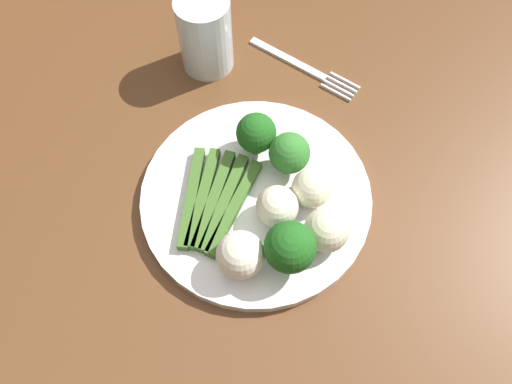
{
  "coord_description": "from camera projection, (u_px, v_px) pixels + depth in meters",
  "views": [
    {
      "loc": [
        0.27,
        0.16,
        1.27
      ],
      "look_at": [
        0.03,
        0.04,
        0.77
      ],
      "focal_mm": 35.16,
      "sensor_mm": 36.0,
      "label": 1
    }
  ],
  "objects": [
    {
      "name": "broccoli_right",
      "position": [
        256.0,
        133.0,
        0.57
      ],
      "size": [
        0.05,
        0.05,
        0.06
      ],
      "color": "#4C7F2B",
      "rests_on": "plate"
    },
    {
      "name": "cauliflower_mid",
      "position": [
        326.0,
        230.0,
        0.52
      ],
      "size": [
        0.05,
        0.05,
        0.05
      ],
      "primitive_type": "sphere",
      "color": "beige",
      "rests_on": "plate"
    },
    {
      "name": "chair",
      "position": [
        11.0,
        12.0,
        1.06
      ],
      "size": [
        0.43,
        0.43,
        0.87
      ],
      "rotation": [
        0.0,
        0.0,
        -0.08
      ],
      "color": "brown",
      "rests_on": "ground_plane"
    },
    {
      "name": "broccoli_left",
      "position": [
        289.0,
        153.0,
        0.56
      ],
      "size": [
        0.05,
        0.05,
        0.06
      ],
      "color": "#609E3D",
      "rests_on": "plate"
    },
    {
      "name": "water_glass",
      "position": [
        205.0,
        34.0,
        0.63
      ],
      "size": [
        0.07,
        0.07,
        0.1
      ],
      "primitive_type": "cylinder",
      "color": "silver",
      "rests_on": "dining_table"
    },
    {
      "name": "cauliflower_edge",
      "position": [
        240.0,
        255.0,
        0.51
      ],
      "size": [
        0.05,
        0.05,
        0.05
      ],
      "primitive_type": "sphere",
      "color": "white",
      "rests_on": "plate"
    },
    {
      "name": "plate",
      "position": [
        256.0,
        197.0,
        0.58
      ],
      "size": [
        0.26,
        0.26,
        0.01
      ],
      "primitive_type": "cylinder",
      "color": "white",
      "rests_on": "dining_table"
    },
    {
      "name": "dining_table",
      "position": [
        240.0,
        198.0,
        0.69
      ],
      "size": [
        1.31,
        1.09,
        0.75
      ],
      "color": "brown",
      "rests_on": "ground_plane"
    },
    {
      "name": "fork",
      "position": [
        304.0,
        67.0,
        0.67
      ],
      "size": [
        0.04,
        0.17,
        0.0
      ],
      "rotation": [
        0.0,
        0.0,
        1.43
      ],
      "color": "silver",
      "rests_on": "dining_table"
    },
    {
      "name": "ground_plane",
      "position": [
        247.0,
        315.0,
        1.28
      ],
      "size": [
        6.0,
        6.0,
        0.02
      ],
      "primitive_type": "cube",
      "color": "#B7A88E"
    },
    {
      "name": "asparagus_bundle",
      "position": [
        214.0,
        201.0,
        0.56
      ],
      "size": [
        0.13,
        0.09,
        0.01
      ],
      "rotation": [
        0.0,
        0.0,
        3.33
      ],
      "color": "#3D6626",
      "rests_on": "plate"
    },
    {
      "name": "cauliflower_back",
      "position": [
        312.0,
        188.0,
        0.55
      ],
      "size": [
        0.04,
        0.04,
        0.04
      ],
      "primitive_type": "sphere",
      "color": "beige",
      "rests_on": "plate"
    },
    {
      "name": "cauliflower_back_right",
      "position": [
        277.0,
        207.0,
        0.54
      ],
      "size": [
        0.05,
        0.05,
        0.05
      ],
      "primitive_type": "sphere",
      "color": "silver",
      "rests_on": "plate"
    },
    {
      "name": "broccoli_near_center",
      "position": [
        290.0,
        248.0,
        0.5
      ],
      "size": [
        0.05,
        0.05,
        0.07
      ],
      "color": "#4C7F2B",
      "rests_on": "plate"
    }
  ]
}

